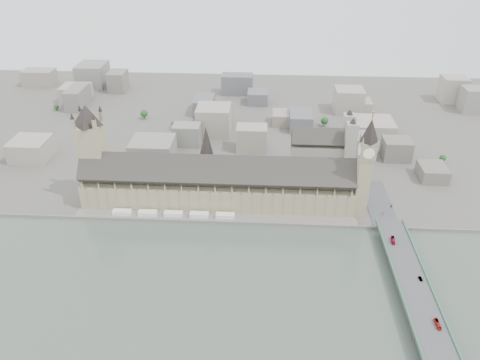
# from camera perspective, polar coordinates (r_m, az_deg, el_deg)

# --- Properties ---
(ground) EXTENTS (900.00, 900.00, 0.00)m
(ground) POSITION_cam_1_polar(r_m,az_deg,el_deg) (456.02, -2.99, -4.23)
(ground) COLOR #595651
(ground) RESTS_ON ground
(river_thames) EXTENTS (600.00, 600.00, 0.00)m
(river_thames) POSITION_cam_1_polar(r_m,az_deg,el_deg) (334.12, -6.11, -20.32)
(river_thames) COLOR #4F5D52
(river_thames) RESTS_ON ground
(embankment_wall) EXTENTS (600.00, 1.50, 3.00)m
(embankment_wall) POSITION_cam_1_polar(r_m,az_deg,el_deg) (442.92, -3.19, -5.16)
(embankment_wall) COLOR slate
(embankment_wall) RESTS_ON ground
(river_terrace) EXTENTS (270.00, 15.00, 2.00)m
(river_terrace) POSITION_cam_1_polar(r_m,az_deg,el_deg) (449.31, -3.09, -4.66)
(river_terrace) COLOR slate
(river_terrace) RESTS_ON ground
(terrace_tents) EXTENTS (118.00, 7.00, 4.00)m
(terrace_tents) POSITION_cam_1_polar(r_m,az_deg,el_deg) (453.85, -8.13, -4.10)
(terrace_tents) COLOR white
(terrace_tents) RESTS_ON river_terrace
(palace_of_westminster) EXTENTS (265.00, 40.73, 55.44)m
(palace_of_westminster) POSITION_cam_1_polar(r_m,az_deg,el_deg) (460.40, -2.81, -0.51)
(palace_of_westminster) COLOR tan
(palace_of_westminster) RESTS_ON ground
(elizabeth_tower) EXTENTS (17.00, 17.00, 107.50)m
(elizabeth_tower) POSITION_cam_1_polar(r_m,az_deg,el_deg) (440.50, 15.08, 2.16)
(elizabeth_tower) COLOR tan
(elizabeth_tower) RESTS_ON ground
(victoria_tower) EXTENTS (30.00, 30.00, 100.00)m
(victoria_tower) POSITION_cam_1_polar(r_m,az_deg,el_deg) (478.40, -17.55, 3.68)
(victoria_tower) COLOR tan
(victoria_tower) RESTS_ON ground
(central_tower) EXTENTS (13.00, 13.00, 48.00)m
(central_tower) POSITION_cam_1_polar(r_m,az_deg,el_deg) (450.30, -4.10, 3.80)
(central_tower) COLOR gray
(central_tower) RESTS_ON ground
(westminster_bridge) EXTENTS (25.00, 325.00, 10.25)m
(westminster_bridge) POSITION_cam_1_polar(r_m,az_deg,el_deg) (398.67, 19.87, -11.23)
(westminster_bridge) COLOR #474749
(westminster_bridge) RESTS_ON ground
(bridge_parapets) EXTENTS (25.00, 235.00, 1.15)m
(bridge_parapets) POSITION_cam_1_polar(r_m,az_deg,el_deg) (364.09, 21.76, -15.11)
(bridge_parapets) COLOR #3B6C4F
(bridge_parapets) RESTS_ON westminster_bridge
(westminster_abbey) EXTENTS (68.00, 36.00, 64.00)m
(westminster_abbey) POSITION_cam_1_polar(r_m,az_deg,el_deg) (527.31, 10.13, 3.51)
(westminster_abbey) COLOR #AAA399
(westminster_abbey) RESTS_ON ground
(city_skyline_inland) EXTENTS (720.00, 360.00, 38.00)m
(city_skyline_inland) POSITION_cam_1_polar(r_m,az_deg,el_deg) (664.86, -0.82, 9.10)
(city_skyline_inland) COLOR gray
(city_skyline_inland) RESTS_ON ground
(park_trees) EXTENTS (110.00, 30.00, 15.00)m
(park_trees) POSITION_cam_1_polar(r_m,az_deg,el_deg) (503.69, -3.43, 0.36)
(park_trees) COLOR #1F4C1B
(park_trees) RESTS_ON ground
(red_bus_north) EXTENTS (3.83, 10.84, 2.96)m
(red_bus_north) POSITION_cam_1_polar(r_m,az_deg,el_deg) (423.83, 18.15, -6.98)
(red_bus_north) COLOR #A9132B
(red_bus_north) RESTS_ON westminster_bridge
(red_bus_south) EXTENTS (2.47, 9.87, 2.74)m
(red_bus_south) POSITION_cam_1_polar(r_m,az_deg,el_deg) (360.00, 22.95, -15.86)
(red_bus_south) COLOR red
(red_bus_south) RESTS_ON westminster_bridge
(car_silver) EXTENTS (2.45, 5.20, 1.65)m
(car_silver) POSITION_cam_1_polar(r_m,az_deg,el_deg) (392.23, 21.15, -11.15)
(car_silver) COLOR gray
(car_silver) RESTS_ON westminster_bridge
(car_approach) EXTENTS (3.12, 5.41, 1.47)m
(car_approach) POSITION_cam_1_polar(r_m,az_deg,el_deg) (470.41, 17.97, -3.07)
(car_approach) COLOR gray
(car_approach) RESTS_ON westminster_bridge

